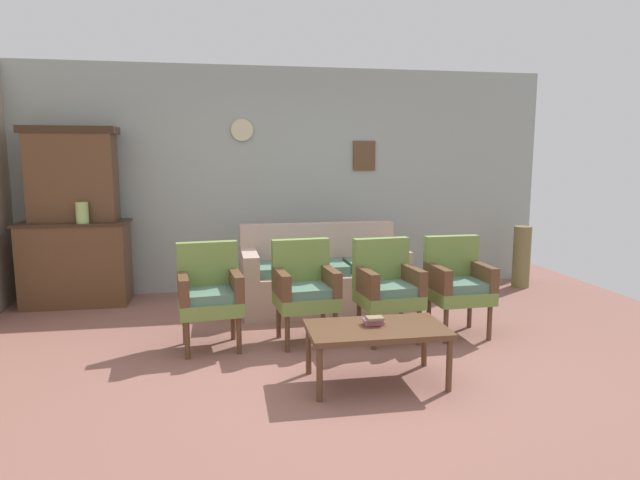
{
  "coord_description": "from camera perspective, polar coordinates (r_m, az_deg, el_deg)",
  "views": [
    {
      "loc": [
        -0.82,
        -4.05,
        1.62
      ],
      "look_at": [
        0.06,
        0.98,
        0.85
      ],
      "focal_mm": 30.5,
      "sensor_mm": 36.0,
      "label": 1
    }
  ],
  "objects": [
    {
      "name": "armchair_near_cabinet",
      "position": [
        4.91,
        7.02,
        -4.67
      ],
      "size": [
        0.57,
        0.54,
        0.9
      ],
      "color": "olive",
      "rests_on": "ground"
    },
    {
      "name": "cabinet_upper_hutch",
      "position": [
        6.59,
        -24.55,
        6.35
      ],
      "size": [
        0.99,
        0.38,
        1.03
      ],
      "color": "brown",
      "rests_on": "side_cabinet"
    },
    {
      "name": "ground_plane",
      "position": [
        4.44,
        1.47,
        -12.84
      ],
      "size": [
        7.68,
        7.68,
        0.0
      ],
      "primitive_type": "plane",
      "color": "#84564C"
    },
    {
      "name": "wall_back_with_decor",
      "position": [
        6.73,
        -2.94,
        6.3
      ],
      "size": [
        6.4,
        0.09,
        2.7
      ],
      "color": "#939E99",
      "rests_on": "ground"
    },
    {
      "name": "armchair_by_doorway",
      "position": [
        4.82,
        -1.62,
        -4.88
      ],
      "size": [
        0.56,
        0.54,
        0.9
      ],
      "color": "olive",
      "rests_on": "ground"
    },
    {
      "name": "book_stack_on_table",
      "position": [
        4.01,
        5.68,
        -8.41
      ],
      "size": [
        0.15,
        0.11,
        0.06
      ],
      "color": "#CA5E6A",
      "rests_on": "coffee_table"
    },
    {
      "name": "vase_on_cabinet",
      "position": [
        6.33,
        -23.68,
        2.64
      ],
      "size": [
        0.13,
        0.13,
        0.23
      ],
      "primitive_type": "cylinder",
      "color": "#9FC16B",
      "rests_on": "side_cabinet"
    },
    {
      "name": "armchair_near_couch_end",
      "position": [
        5.18,
        14.21,
        -4.19
      ],
      "size": [
        0.53,
        0.5,
        0.9
      ],
      "color": "olive",
      "rests_on": "ground"
    },
    {
      "name": "floor_vase_by_wall",
      "position": [
        7.31,
        20.39,
        -1.66
      ],
      "size": [
        0.22,
        0.22,
        0.77
      ],
      "primitive_type": "cylinder",
      "color": "brown",
      "rests_on": "ground"
    },
    {
      "name": "floral_couch",
      "position": [
        5.91,
        0.23,
        -4.06
      ],
      "size": [
        1.74,
        0.83,
        0.9
      ],
      "color": "tan",
      "rests_on": "ground"
    },
    {
      "name": "armchair_row_middle",
      "position": [
        4.75,
        -11.51,
        -5.24
      ],
      "size": [
        0.57,
        0.55,
        0.9
      ],
      "color": "olive",
      "rests_on": "ground"
    },
    {
      "name": "side_cabinet",
      "position": [
        6.61,
        -24.19,
        -2.22
      ],
      "size": [
        1.16,
        0.55,
        0.93
      ],
      "color": "brown",
      "rests_on": "ground"
    },
    {
      "name": "coffee_table",
      "position": [
        3.99,
        5.95,
        -9.63
      ],
      "size": [
        1.0,
        0.56,
        0.42
      ],
      "color": "brown",
      "rests_on": "ground"
    }
  ]
}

